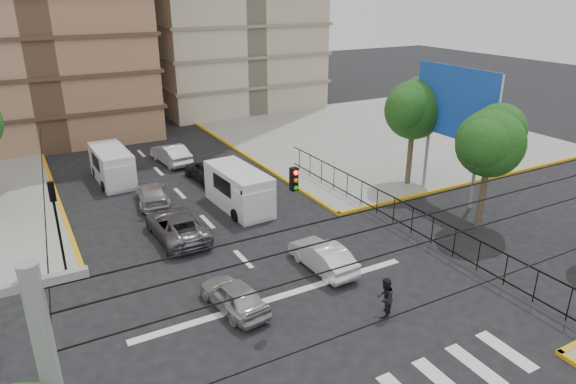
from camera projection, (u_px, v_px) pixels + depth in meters
ground at (293, 311)px, 21.19m from camera, size 160.00×160.00×0.00m
sidewalk_ne at (376, 135)px, 46.44m from camera, size 26.00×26.00×0.15m
stop_line at (280, 296)px, 22.16m from camera, size 13.00×0.40×0.01m
park_fence at (393, 225)px, 28.91m from camera, size 0.10×22.50×1.66m
billboard at (456, 105)px, 30.38m from camera, size 0.36×6.20×8.10m
tree_park_a at (491, 140)px, 26.88m from camera, size 4.41×3.60×6.83m
tree_park_c at (415, 107)px, 32.91m from camera, size 4.65×3.80×7.25m
traffic_light_nw at (56, 212)px, 22.87m from camera, size 0.28×0.22×4.40m
traffic_light_hanging at (324, 194)px, 17.36m from camera, size 18.00×9.12×0.92m
van_right_lane at (241, 191)px, 30.56m from camera, size 2.42×5.52×2.44m
van_left_lane at (113, 167)px, 34.83m from camera, size 2.17×5.20×2.32m
car_silver_front_left at (234, 295)px, 21.10m from camera, size 2.03×3.95×1.28m
car_white_front_right at (323, 256)px, 24.14m from camera, size 1.60×4.12×1.34m
car_grey_mid_left at (177, 225)px, 27.18m from camera, size 2.46×5.19×1.43m
car_silver_rear_left at (152, 194)px, 31.56m from camera, size 2.47×4.65×1.28m
car_darkgrey_mid_right at (207, 170)px, 35.31m from camera, size 2.21×4.61×1.52m
car_white_rear_right at (171, 154)px, 38.92m from camera, size 2.11×4.70×1.50m
pedestrian_crosswalk at (385, 298)px, 20.54m from camera, size 1.06×1.03×1.73m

